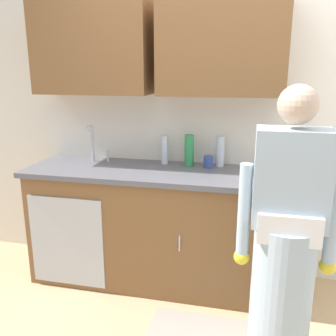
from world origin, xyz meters
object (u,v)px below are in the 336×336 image
Objects in this scene: sink at (91,167)px; cup_by_sink at (208,162)px; bottle_dish_liquid at (189,150)px; person_at_sink at (284,256)px; bottle_water_tall at (220,151)px; bottle_water_short at (165,150)px; knife_on_counter at (267,184)px; sponge at (259,168)px.

sink is 0.95m from cup_by_sink.
bottle_dish_liquid is 2.73× the size of cup_by_sink.
person_at_sink is 17.79× the size of cup_by_sink.
bottle_water_tall is (-0.45, 0.94, 0.37)m from person_at_sink.
cup_by_sink is at bearing -144.76° from bottle_water_tall.
cup_by_sink is (0.16, -0.02, -0.08)m from bottle_dish_liquid.
bottle_water_short is (-0.20, 0.02, -0.01)m from bottle_dish_liquid.
knife_on_counter is (0.60, -0.37, -0.12)m from bottle_dish_liquid.
bottle_dish_liquid is 0.18m from cup_by_sink.
bottle_water_tall is 2.21× the size of sponge.
bottle_dish_liquid is at bearing 178.06° from sponge.
bottle_water_tall is 0.13m from cup_by_sink.
person_at_sink is 1.10m from bottle_water_tall.
cup_by_sink is at bearing -8.02° from bottle_dish_liquid.
cup_by_sink is 0.39m from sponge.
bottle_dish_liquid reaches higher than sponge.
person_at_sink is 1.20m from bottle_dish_liquid.
bottle_water_tall is 0.98× the size of bottle_dish_liquid.
sink reaches higher than cup_by_sink.
cup_by_sink is 0.38× the size of knife_on_counter.
bottle_water_short is (-0.45, -0.02, -0.01)m from bottle_water_tall.
cup_by_sink reaches higher than sponge.
bottle_water_tall is at bearing 8.58° from bottle_dish_liquid.
cup_by_sink is (0.36, -0.04, -0.07)m from bottle_water_short.
sink is 0.61m from bottle_water_short.
bottle_water_short reaches higher than sponge.
bottle_dish_liquid is 0.20m from bottle_water_short.
sink reaches higher than bottle_water_tall.
bottle_dish_liquid is 2.26× the size of sponge.
bottle_water_tall is 1.01× the size of knife_on_counter.
bottle_dish_liquid is at bearing -4.54° from bottle_water_short.
person_at_sink reaches higher than bottle_water_short.
bottle_water_short reaches higher than knife_on_counter.
sponge is (-0.05, 0.35, 0.01)m from knife_on_counter.
sink is at bearing -167.37° from bottle_dish_liquid.
bottle_water_short is at bearing 18.40° from sink.
knife_on_counter is at bearing -81.62° from sponge.
bottle_dish_liquid is (0.77, 0.17, 0.14)m from sink.
bottle_dish_liquid reaches higher than cup_by_sink.
bottle_water_short is at bearing 134.16° from person_at_sink.
person_at_sink reaches higher than sponge.
bottle_water_short is at bearing 173.93° from cup_by_sink.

